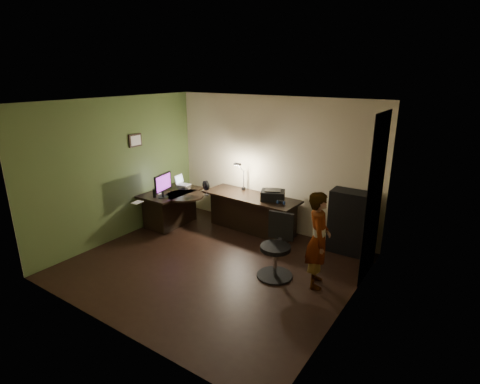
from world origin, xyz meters
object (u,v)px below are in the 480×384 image
Objects in this scene: desk_right at (251,213)px; person at (318,240)px; desk_left at (172,208)px; office_chair at (275,248)px; monitor at (163,189)px; cabinet at (351,223)px.

desk_right is 1.35× the size of person.
desk_right is (1.57, 0.65, 0.01)m from desk_left.
desk_left is 2.95m from office_chair.
person is at bearing -14.57° from monitor.
desk_right is at bearing -176.44° from cabinet.
office_chair is (1.30, -1.32, 0.13)m from desk_right.
person reaches higher than cabinet.
person reaches higher than desk_right.
monitor is 0.53× the size of office_chair.
office_chair is at bearing -42.83° from desk_right.
monitor is 0.36× the size of person.
person is (3.38, -0.17, -0.16)m from monitor.
office_chair is 0.69m from person.
office_chair is at bearing -116.82° from cabinet.
office_chair is (-0.71, -1.51, -0.07)m from cabinet.
monitor is 2.79m from office_chair.
cabinet is at bearing -27.46° from person.
desk_right is 1.75× the size of cabinet.
desk_left is 2.36× the size of monitor.
person is at bearing -28.48° from desk_right.
monitor is at bearing -142.76° from desk_right.
monitor is at bearing -70.47° from desk_left.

